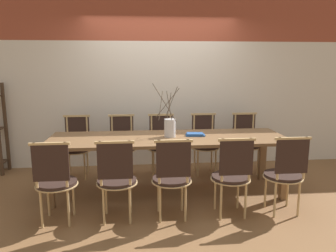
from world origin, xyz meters
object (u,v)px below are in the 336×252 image
at_px(dining_table, 168,143).
at_px(book_stack, 195,134).
at_px(chair_near_center, 172,176).
at_px(vase_centerpiece, 170,127).
at_px(chair_far_center, 162,143).

xyz_separation_m(dining_table, book_stack, (0.37, 0.05, 0.10)).
height_order(chair_near_center, book_stack, chair_near_center).
relative_size(chair_near_center, vase_centerpiece, 1.33).
relative_size(dining_table, book_stack, 11.98).
bearing_deg(book_stack, vase_centerpiece, -175.02).
distance_m(vase_centerpiece, book_stack, 0.37).
distance_m(dining_table, book_stack, 0.39).
bearing_deg(book_stack, chair_near_center, -115.89).
relative_size(dining_table, vase_centerpiece, 4.38).
distance_m(dining_table, chair_far_center, 0.80).
bearing_deg(vase_centerpiece, chair_far_center, 94.07).
distance_m(chair_near_center, vase_centerpiece, 0.89).
relative_size(chair_near_center, chair_far_center, 1.00).
xyz_separation_m(vase_centerpiece, book_stack, (0.35, 0.03, -0.11)).
bearing_deg(chair_far_center, chair_near_center, 89.99).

